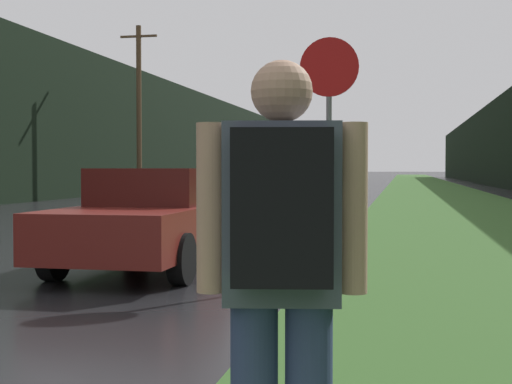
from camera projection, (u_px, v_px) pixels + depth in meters
name	position (u px, v px, depth m)	size (l,w,h in m)	color
grass_verge	(437.00, 194.00, 38.77)	(6.00, 240.00, 0.02)	#386028
lane_stripe_c	(126.00, 235.00, 15.13)	(0.12, 3.00, 0.01)	silver
lane_stripe_d	(212.00, 214.00, 21.98)	(0.12, 3.00, 0.01)	silver
treeline_far_side	(175.00, 138.00, 52.10)	(2.00, 140.00, 7.28)	black
utility_pole_far	(139.00, 109.00, 33.66)	(1.80, 0.24, 8.14)	#4C3823
stop_sign	(329.00, 129.00, 8.95)	(0.75, 0.07, 3.07)	slate
hitchhiker_with_backpack	(282.00, 272.00, 2.60)	(0.63, 0.48, 1.82)	navy
car_passing_near	(156.00, 217.00, 10.24)	(1.89, 4.56, 1.42)	maroon
delivery_truck	(338.00, 164.00, 90.77)	(2.47, 7.15, 3.77)	black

